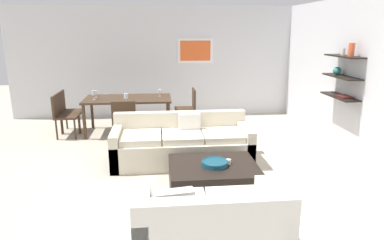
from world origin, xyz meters
The scene contains 17 objects.
ground_plane centered at (0.00, 0.00, 0.00)m, with size 18.00×18.00×0.00m, color #BCB29E.
back_wall_unit centered at (0.30, 3.53, 1.35)m, with size 8.40×0.09×2.70m.
right_wall_shelf_unit centered at (3.03, 0.60, 1.35)m, with size 0.34×8.20×2.70m.
sofa_beige centered at (0.05, 0.34, 0.29)m, with size 2.25×0.90×0.78m.
loveseat_white centered at (0.14, -2.13, 0.29)m, with size 1.41×0.90×0.78m.
coffee_table centered at (0.40, -0.77, 0.19)m, with size 1.18×0.95×0.38m.
decorative_bowl centered at (0.41, -0.80, 0.42)m, with size 0.36×0.36×0.07m.
candle_jar centered at (0.60, -0.77, 0.41)m, with size 0.07×0.07×0.07m, color silver.
dining_table centered at (-0.96, 2.13, 0.68)m, with size 1.80×0.93×0.75m.
dining_chair_right_far centered at (0.35, 2.34, 0.50)m, with size 0.44×0.44×0.88m.
dining_chair_left_near centered at (-2.27, 1.92, 0.50)m, with size 0.44×0.44×0.88m.
dining_chair_left_far centered at (-2.27, 2.34, 0.50)m, with size 0.44×0.44×0.88m.
dining_chair_foot centered at (-0.96, 1.25, 0.50)m, with size 0.44×0.44×0.88m.
wine_glass_left_far centered at (-1.63, 2.24, 0.85)m, with size 0.07×0.07×0.15m.
wine_glass_left_near centered at (-1.63, 2.01, 0.89)m, with size 0.07×0.07×0.19m.
wine_glass_foot centered at (-0.96, 1.72, 0.86)m, with size 0.08×0.08×0.17m.
wine_glass_right_far centered at (-0.29, 2.24, 0.85)m, with size 0.07×0.07×0.15m.
Camera 1 is at (-0.31, -4.99, 2.15)m, focal length 31.78 mm.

